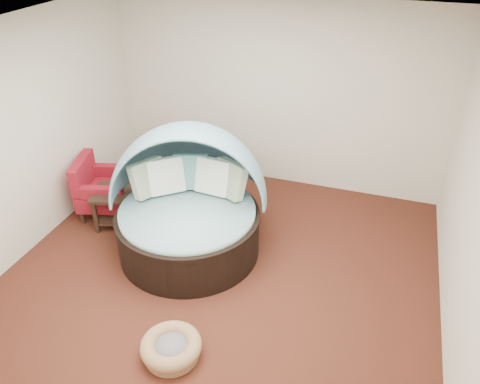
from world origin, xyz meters
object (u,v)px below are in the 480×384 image
(pet_basket, at_px, (171,348))
(side_table, at_px, (115,203))
(red_armchair, at_px, (102,188))
(canopy_daybed, at_px, (188,196))

(pet_basket, relative_size, side_table, 1.21)
(pet_basket, height_order, red_armchair, red_armchair)
(pet_basket, bearing_deg, canopy_daybed, 107.43)
(canopy_daybed, height_order, side_table, canopy_daybed)
(canopy_daybed, height_order, red_armchair, canopy_daybed)
(canopy_daybed, xyz_separation_m, red_armchair, (-1.49, 0.34, -0.37))
(pet_basket, height_order, side_table, side_table)
(red_armchair, bearing_deg, side_table, -47.93)
(red_armchair, distance_m, side_table, 0.38)
(pet_basket, xyz_separation_m, red_armchair, (-2.01, 2.00, 0.28))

